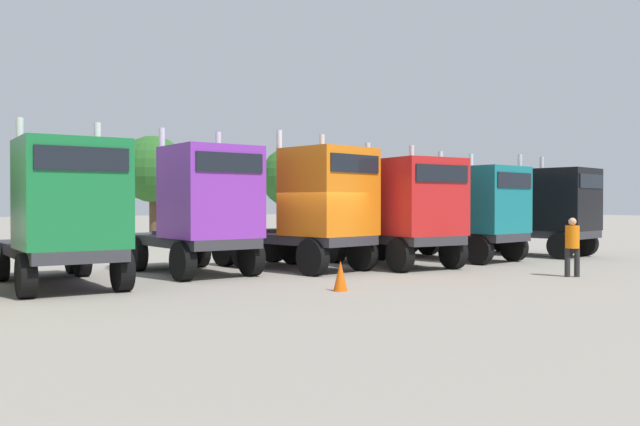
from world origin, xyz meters
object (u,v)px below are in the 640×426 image
semi_truck_orange (316,208)px  semi_truck_black (546,211)px  semi_truck_red (404,211)px  semi_truck_purple (202,209)px  semi_truck_teal (469,212)px  visitor_in_hivis (572,243)px  semi_truck_green (65,214)px  traffic_cone_near (341,276)px

semi_truck_orange → semi_truck_black: semi_truck_orange is taller
semi_truck_orange → semi_truck_red: 3.19m
semi_truck_purple → semi_truck_teal: size_ratio=0.89×
semi_truck_orange → visitor_in_hivis: 7.84m
semi_truck_green → semi_truck_teal: 14.66m
semi_truck_red → semi_truck_black: semi_truck_red is taller
traffic_cone_near → semi_truck_black: bearing=19.7°
semi_truck_green → semi_truck_purple: size_ratio=1.07×
visitor_in_hivis → semi_truck_orange: bearing=78.9°
semi_truck_purple → visitor_in_hivis: bearing=51.0°
semi_truck_red → visitor_in_hivis: semi_truck_red is taller
semi_truck_purple → semi_truck_teal: (10.49, -0.48, -0.17)m
semi_truck_orange → semi_truck_teal: (6.88, 0.19, -0.20)m
semi_truck_black → visitor_in_hivis: 8.01m
semi_truck_black → visitor_in_hivis: size_ratio=3.74×
traffic_cone_near → semi_truck_purple: bearing=107.3°
semi_truck_orange → semi_truck_purple: bearing=-113.4°
semi_truck_teal → semi_truck_black: 4.34m
semi_truck_teal → traffic_cone_near: semi_truck_teal is taller
semi_truck_green → semi_truck_black: semi_truck_green is taller
semi_truck_teal → visitor_in_hivis: size_ratio=3.87×
semi_truck_teal → semi_truck_black: bearing=80.6°
semi_truck_orange → semi_truck_teal: semi_truck_orange is taller
semi_truck_orange → traffic_cone_near: 5.20m
semi_truck_purple → semi_truck_red: 6.86m
semi_truck_purple → semi_truck_red: bearing=73.9°
semi_truck_purple → traffic_cone_near: bearing=11.8°
semi_truck_green → semi_truck_orange: size_ratio=1.06×
semi_truck_teal → traffic_cone_near: bearing=-71.9°
semi_truck_red → traffic_cone_near: (-5.13, -3.92, -1.54)m
semi_truck_black → traffic_cone_near: bearing=-84.1°
semi_truck_orange → visitor_in_hivis: bearing=33.0°
semi_truck_teal → semi_truck_black: size_ratio=1.04×
visitor_in_hivis → traffic_cone_near: 7.66m
semi_truck_purple → semi_truck_red: size_ratio=0.96×
semi_truck_green → semi_truck_red: 10.89m
semi_truck_orange → semi_truck_red: semi_truck_orange is taller
semi_truck_red → semi_truck_orange: bearing=-99.9°
semi_truck_orange → traffic_cone_near: bearing=-36.8°
visitor_in_hivis → traffic_cone_near: visitor_in_hivis is taller
semi_truck_red → semi_truck_teal: semi_truck_red is taller
semi_truck_orange → semi_truck_black: (11.21, 0.23, -0.17)m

